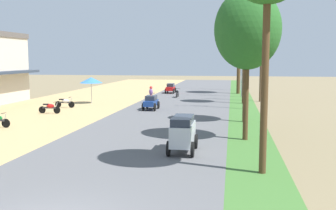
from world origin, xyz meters
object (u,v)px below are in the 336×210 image
object	(u,v)px
motorbike_foreground_rider	(151,95)
motorbike_ahead_second	(177,93)
utility_pole_near	(261,58)
car_van_silver	(183,132)
vendor_umbrella	(91,80)
median_tree_fifth	(239,36)
car_sedan_red	(171,88)
median_tree_second	(248,30)
median_tree_fourth	(245,30)
streetlamp_far	(241,54)
car_sedan_blue	(151,102)
parked_motorbike_second	(50,107)
median_tree_third	(246,42)
streetlamp_near	(246,58)
streetlamp_mid	(243,57)
parked_motorbike_third	(65,102)

from	to	relation	value
motorbike_foreground_rider	motorbike_ahead_second	xyz separation A→B (m)	(1.68, 6.25, -0.28)
utility_pole_near	car_van_silver	bearing A→B (deg)	-102.29
car_van_silver	motorbike_ahead_second	world-z (taller)	car_van_silver
vendor_umbrella	median_tree_fifth	world-z (taller)	median_tree_fifth
median_tree_fifth	car_sedan_red	xyz separation A→B (m)	(-8.30, -0.84, -6.33)
vendor_umbrella	median_tree_second	xyz separation A→B (m)	(14.10, -14.95, 3.55)
median_tree_fourth	motorbike_ahead_second	size ratio (longest dim) A/B	4.81
streetlamp_far	car_sedan_blue	xyz separation A→B (m)	(-7.84, -21.78, -4.17)
vendor_umbrella	streetlamp_far	world-z (taller)	streetlamp_far
median_tree_fifth	motorbike_foreground_rider	world-z (taller)	median_tree_fifth
median_tree_fourth	utility_pole_near	world-z (taller)	median_tree_fourth
car_sedan_red	motorbike_ahead_second	distance (m)	5.28
streetlamp_far	parked_motorbike_second	bearing A→B (deg)	-121.19
median_tree_fifth	car_sedan_blue	distance (m)	19.43
utility_pole_near	car_sedan_red	xyz separation A→B (m)	(-10.38, 7.38, -3.65)
parked_motorbike_second	streetlamp_far	distance (m)	29.81
median_tree_third	motorbike_foreground_rider	world-z (taller)	median_tree_third
median_tree_fifth	streetlamp_far	distance (m)	5.47
parked_motorbike_second	streetlamp_near	bearing A→B (deg)	19.63
car_sedan_blue	car_sedan_red	distance (m)	15.95
median_tree_second	streetlamp_mid	bearing A→B (deg)	89.10
median_tree_third	utility_pole_near	world-z (taller)	utility_pole_near
car_sedan_red	utility_pole_near	bearing A→B (deg)	-35.42
parked_motorbike_third	median_tree_fifth	xyz separation A→B (m)	(15.29, 16.48, 6.52)
parked_motorbike_second	streetlamp_mid	size ratio (longest dim) A/B	0.23
car_sedan_blue	streetlamp_mid	bearing A→B (deg)	58.27
median_tree_fifth	median_tree_third	bearing A→B (deg)	-89.71
median_tree_third	streetlamp_far	distance (m)	26.91
median_tree_second	car_sedan_red	bearing A→B (deg)	106.98
vendor_umbrella	car_sedan_red	world-z (taller)	vendor_umbrella
median_tree_second	car_sedan_red	world-z (taller)	median_tree_second
median_tree_third	median_tree_fourth	distance (m)	11.33
streetlamp_far	median_tree_fourth	bearing A→B (deg)	-90.01
median_tree_fourth	parked_motorbike_second	bearing A→B (deg)	-147.98
streetlamp_near	motorbike_ahead_second	bearing A→B (deg)	128.63
median_tree_third	streetlamp_mid	distance (m)	17.82
vendor_umbrella	motorbike_foreground_rider	distance (m)	5.95
streetlamp_far	utility_pole_near	xyz separation A→B (m)	(1.73, -13.23, -0.53)
vendor_umbrella	median_tree_third	xyz separation A→B (m)	(14.23, -8.90, 3.18)
car_van_silver	car_sedan_red	distance (m)	30.99
motorbike_foreground_rider	median_tree_fourth	bearing A→B (deg)	9.47
car_van_silver	car_sedan_red	bearing A→B (deg)	99.92
streetlamp_far	car_sedan_blue	world-z (taller)	streetlamp_far
car_van_silver	median_tree_second	bearing A→B (deg)	49.35
median_tree_third	car_sedan_red	size ratio (longest dim) A/B	3.17
median_tree_third	median_tree_second	bearing A→B (deg)	-91.26
median_tree_fourth	streetlamp_mid	bearing A→B (deg)	89.97
vendor_umbrella	car_van_silver	bearing A→B (deg)	-58.72
median_tree_fifth	median_tree_second	bearing A→B (deg)	-90.04
median_tree_fifth	motorbike_ahead_second	distance (m)	11.06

